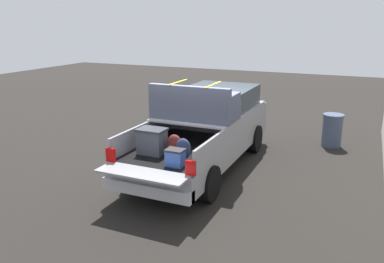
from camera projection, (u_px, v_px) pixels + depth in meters
The scene contains 3 objects.
ground_plane at pixel (202, 167), 10.08m from camera, with size 40.00×40.00×0.00m, color black.
pickup_truck at pixel (207, 127), 10.13m from camera, with size 6.05×2.06×2.23m.
trash_can at pixel (332, 130), 11.61m from camera, with size 0.60×0.60×0.98m.
Camera 1 is at (-8.73, -3.65, 3.62)m, focal length 36.71 mm.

